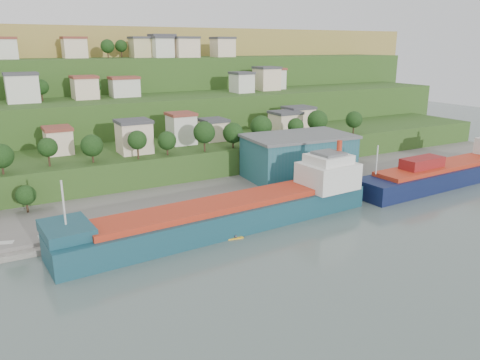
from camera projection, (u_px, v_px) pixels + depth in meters
ground at (240, 241)px, 98.72m from camera, size 500.00×500.00×0.00m
quay at (254, 193)px, 131.58m from camera, size 220.00×26.00×4.00m
hillside at (81, 126)px, 240.33m from camera, size 360.00×211.06×96.00m
cargo_ship_near at (234, 214)px, 105.67m from camera, size 76.14×16.85×19.40m
cargo_ship_far at (452, 173)px, 141.06m from camera, size 67.49×14.16×18.22m
warehouse at (298, 156)px, 138.00m from camera, size 32.32×21.25×12.80m
dinghy at (2, 245)px, 93.19m from camera, size 4.66×2.87×0.87m
kayak_orange at (164, 252)px, 93.19m from camera, size 2.83×1.54×0.71m
kayak_yellow at (236, 238)px, 99.97m from camera, size 3.49×1.09×0.86m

